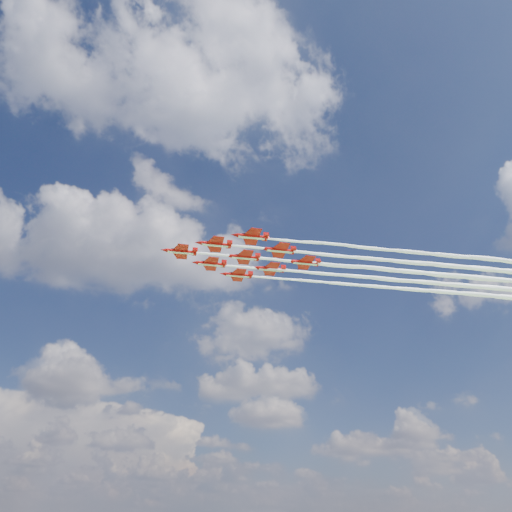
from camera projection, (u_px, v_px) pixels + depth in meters
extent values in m
cylinder|color=#B50B0A|center=(181.00, 251.00, 163.04)|extent=(8.93, 1.60, 1.22)
cone|color=#B50B0A|center=(163.00, 250.00, 162.13)|extent=(2.27, 1.32, 1.22)
cone|color=#B50B0A|center=(197.00, 253.00, 163.90)|extent=(1.71, 1.18, 1.11)
ellipsoid|color=black|center=(174.00, 250.00, 162.91)|extent=(2.35, 1.11, 0.80)
cube|color=#B50B0A|center=(182.00, 252.00, 163.11)|extent=(3.99, 10.36, 0.16)
cube|color=#B50B0A|center=(194.00, 253.00, 163.77)|extent=(1.72, 4.06, 0.13)
cube|color=#B50B0A|center=(195.00, 250.00, 164.28)|extent=(1.78, 0.23, 2.00)
cube|color=white|center=(181.00, 253.00, 162.78)|extent=(8.37, 1.35, 0.13)
cylinder|color=#B50B0A|center=(215.00, 244.00, 158.77)|extent=(8.93, 1.60, 1.22)
cone|color=#B50B0A|center=(198.00, 243.00, 157.86)|extent=(2.27, 1.32, 1.22)
cone|color=#B50B0A|center=(231.00, 246.00, 159.62)|extent=(1.71, 1.18, 1.11)
ellipsoid|color=black|center=(208.00, 242.00, 158.64)|extent=(2.35, 1.11, 0.80)
cube|color=#B50B0A|center=(217.00, 244.00, 158.83)|extent=(3.99, 10.36, 0.16)
cube|color=#B50B0A|center=(229.00, 245.00, 159.50)|extent=(1.72, 4.06, 0.13)
cube|color=#B50B0A|center=(230.00, 243.00, 160.00)|extent=(1.78, 0.23, 2.00)
cube|color=white|center=(215.00, 246.00, 158.50)|extent=(8.37, 1.35, 0.13)
cylinder|color=#B50B0A|center=(211.00, 264.00, 170.78)|extent=(8.93, 1.60, 1.22)
cone|color=#B50B0A|center=(194.00, 262.00, 169.87)|extent=(2.27, 1.32, 1.22)
cone|color=#B50B0A|center=(226.00, 265.00, 171.63)|extent=(1.71, 1.18, 1.11)
ellipsoid|color=black|center=(204.00, 262.00, 170.65)|extent=(2.35, 1.11, 0.80)
cube|color=#B50B0A|center=(212.00, 264.00, 170.84)|extent=(3.99, 10.36, 0.16)
cube|color=#B50B0A|center=(223.00, 265.00, 171.50)|extent=(1.72, 4.06, 0.13)
cube|color=#B50B0A|center=(224.00, 262.00, 172.01)|extent=(1.78, 0.23, 2.00)
cube|color=white|center=(210.00, 265.00, 170.51)|extent=(8.37, 1.35, 0.13)
cylinder|color=#B50B0A|center=(252.00, 236.00, 154.49)|extent=(8.93, 1.60, 1.22)
cone|color=#B50B0A|center=(234.00, 235.00, 153.58)|extent=(2.27, 1.32, 1.22)
cone|color=#B50B0A|center=(268.00, 238.00, 155.35)|extent=(1.71, 1.18, 1.11)
ellipsoid|color=black|center=(245.00, 234.00, 154.36)|extent=(2.35, 1.11, 0.80)
cube|color=#B50B0A|center=(253.00, 237.00, 154.56)|extent=(3.99, 10.36, 0.16)
cube|color=#B50B0A|center=(266.00, 238.00, 155.22)|extent=(1.72, 4.06, 0.13)
cube|color=#B50B0A|center=(266.00, 235.00, 155.73)|extent=(1.78, 0.23, 2.00)
cube|color=white|center=(252.00, 238.00, 154.23)|extent=(8.37, 1.35, 0.13)
cylinder|color=#B50B0A|center=(244.00, 257.00, 166.50)|extent=(8.93, 1.60, 1.22)
cone|color=#B50B0A|center=(228.00, 256.00, 165.59)|extent=(2.27, 1.32, 1.22)
cone|color=#B50B0A|center=(259.00, 258.00, 167.36)|extent=(1.71, 1.18, 1.11)
ellipsoid|color=black|center=(238.00, 255.00, 166.37)|extent=(2.35, 1.11, 0.80)
cube|color=#B50B0A|center=(246.00, 257.00, 166.56)|extent=(3.99, 10.36, 0.16)
cube|color=#B50B0A|center=(257.00, 258.00, 167.23)|extent=(1.72, 4.06, 0.13)
cube|color=#B50B0A|center=(258.00, 256.00, 167.74)|extent=(1.78, 0.23, 2.00)
cube|color=white|center=(244.00, 259.00, 166.24)|extent=(8.37, 1.35, 0.13)
cylinder|color=#B50B0A|center=(238.00, 275.00, 178.51)|extent=(8.93, 1.60, 1.22)
cone|color=#B50B0A|center=(222.00, 274.00, 177.60)|extent=(2.27, 1.32, 1.22)
cone|color=#B50B0A|center=(252.00, 276.00, 179.36)|extent=(1.71, 1.18, 1.11)
ellipsoid|color=black|center=(232.00, 273.00, 178.38)|extent=(2.35, 1.11, 0.80)
cube|color=#B50B0A|center=(239.00, 275.00, 178.57)|extent=(3.99, 10.36, 0.16)
cube|color=#B50B0A|center=(250.00, 276.00, 179.24)|extent=(1.72, 4.06, 0.13)
cube|color=#B50B0A|center=(251.00, 274.00, 179.75)|extent=(1.78, 0.23, 2.00)
cube|color=white|center=(238.00, 276.00, 178.25)|extent=(8.37, 1.35, 0.13)
cylinder|color=#B50B0A|center=(280.00, 250.00, 162.22)|extent=(8.93, 1.60, 1.22)
cone|color=#B50B0A|center=(263.00, 249.00, 161.31)|extent=(2.27, 1.32, 1.22)
cone|color=#B50B0A|center=(295.00, 252.00, 163.08)|extent=(1.71, 1.18, 1.11)
ellipsoid|color=black|center=(273.00, 248.00, 162.10)|extent=(2.35, 1.11, 0.80)
cube|color=#B50B0A|center=(281.00, 250.00, 162.29)|extent=(3.99, 10.36, 0.16)
cube|color=#B50B0A|center=(293.00, 251.00, 162.95)|extent=(1.72, 4.06, 0.13)
cube|color=#B50B0A|center=(293.00, 249.00, 163.46)|extent=(1.78, 0.23, 2.00)
cube|color=white|center=(280.00, 252.00, 161.96)|extent=(8.37, 1.35, 0.13)
cylinder|color=#B50B0A|center=(271.00, 269.00, 174.23)|extent=(8.93, 1.60, 1.22)
cone|color=#B50B0A|center=(255.00, 268.00, 173.32)|extent=(2.27, 1.32, 1.22)
cone|color=#B50B0A|center=(285.00, 270.00, 175.09)|extent=(1.71, 1.18, 1.11)
ellipsoid|color=black|center=(264.00, 267.00, 174.10)|extent=(2.35, 1.11, 0.80)
cube|color=#B50B0A|center=(272.00, 269.00, 174.30)|extent=(3.99, 10.36, 0.16)
cube|color=#B50B0A|center=(283.00, 270.00, 174.96)|extent=(1.72, 4.06, 0.13)
cube|color=#B50B0A|center=(284.00, 267.00, 175.47)|extent=(1.78, 0.23, 2.00)
cube|color=white|center=(271.00, 270.00, 173.97)|extent=(8.37, 1.35, 0.13)
cylinder|color=#B50B0A|center=(305.00, 263.00, 169.96)|extent=(8.93, 1.60, 1.22)
cone|color=#B50B0A|center=(289.00, 261.00, 169.05)|extent=(2.27, 1.32, 1.22)
cone|color=#B50B0A|center=(320.00, 264.00, 170.81)|extent=(1.71, 1.18, 1.11)
ellipsoid|color=black|center=(299.00, 261.00, 169.83)|extent=(2.35, 1.11, 0.80)
cube|color=#B50B0A|center=(307.00, 263.00, 170.02)|extent=(3.99, 10.36, 0.16)
cube|color=#B50B0A|center=(318.00, 264.00, 170.69)|extent=(1.72, 4.06, 0.13)
cube|color=#B50B0A|center=(318.00, 261.00, 171.19)|extent=(1.78, 0.23, 2.00)
cube|color=white|center=(305.00, 264.00, 169.69)|extent=(8.37, 1.35, 0.13)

